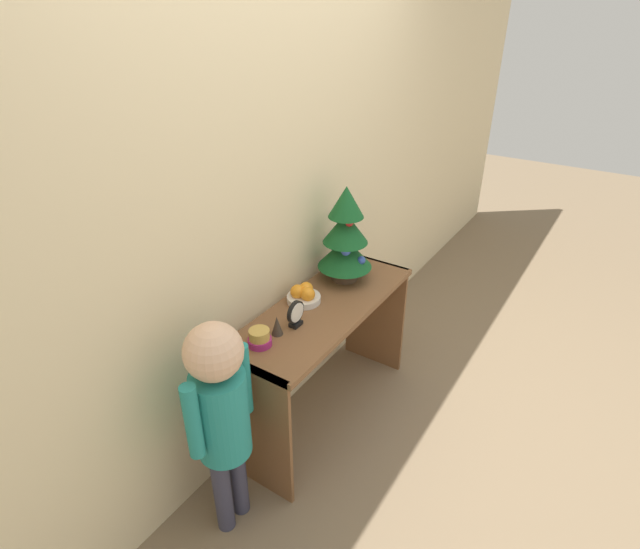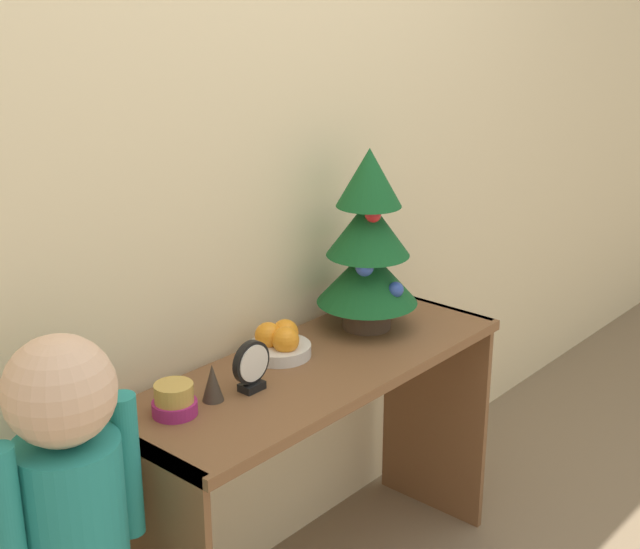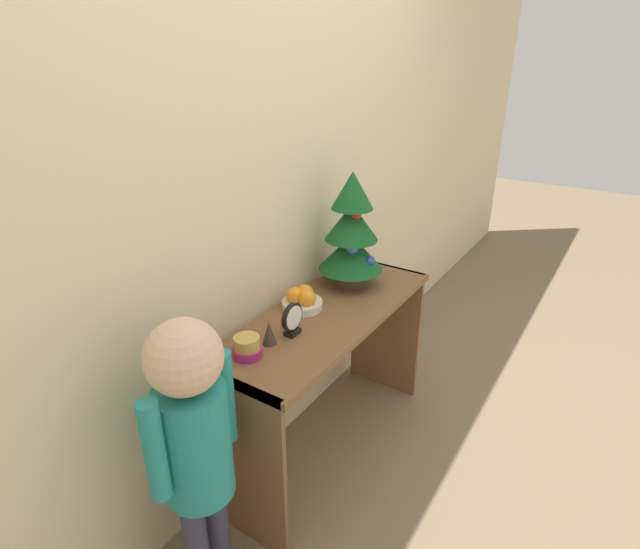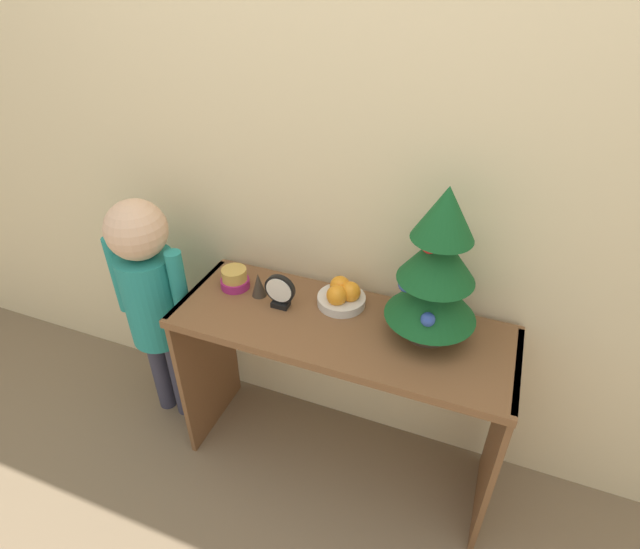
% 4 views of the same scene
% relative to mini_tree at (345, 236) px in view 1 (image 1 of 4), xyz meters
% --- Properties ---
extents(ground_plane, '(12.00, 12.00, 0.00)m').
position_rel_mini_tree_xyz_m(ground_plane, '(-0.28, -0.27, -0.99)').
color(ground_plane, '#7A664C').
extents(back_wall, '(7.00, 0.05, 2.50)m').
position_rel_mini_tree_xyz_m(back_wall, '(-0.28, 0.20, 0.26)').
color(back_wall, beige).
rests_on(back_wall, ground_plane).
extents(console_table, '(1.18, 0.43, 0.73)m').
position_rel_mini_tree_xyz_m(console_table, '(-0.28, -0.06, -0.42)').
color(console_table, brown).
rests_on(console_table, ground_plane).
extents(mini_tree, '(0.30, 0.30, 0.53)m').
position_rel_mini_tree_xyz_m(mini_tree, '(0.00, 0.00, 0.00)').
color(mini_tree, '#4C3828').
rests_on(mini_tree, console_table).
extents(fruit_bowl, '(0.17, 0.17, 0.09)m').
position_rel_mini_tree_xyz_m(fruit_bowl, '(-0.32, 0.05, -0.22)').
color(fruit_bowl, silver).
rests_on(fruit_bowl, console_table).
extents(singing_bowl, '(0.11, 0.11, 0.08)m').
position_rel_mini_tree_xyz_m(singing_bowl, '(-0.73, 0.01, -0.22)').
color(singing_bowl, '#9E2366').
rests_on(singing_bowl, console_table).
extents(desk_clock, '(0.11, 0.04, 0.13)m').
position_rel_mini_tree_xyz_m(desk_clock, '(-0.52, -0.04, -0.19)').
color(desk_clock, black).
rests_on(desk_clock, console_table).
extents(figurine, '(0.05, 0.05, 0.10)m').
position_rel_mini_tree_xyz_m(figurine, '(-0.62, -0.01, -0.21)').
color(figurine, '#382D23').
rests_on(figurine, console_table).
extents(child_figure, '(0.35, 0.23, 1.06)m').
position_rel_mini_tree_xyz_m(child_figure, '(-1.07, -0.07, -0.31)').
color(child_figure, '#38384C').
rests_on(child_figure, ground_plane).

